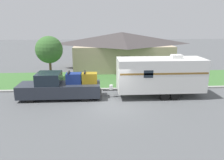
{
  "coord_description": "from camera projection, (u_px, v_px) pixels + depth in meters",
  "views": [
    {
      "loc": [
        -1.07,
        -14.57,
        5.82
      ],
      "look_at": [
        -0.0,
        1.86,
        1.4
      ],
      "focal_mm": 35.0,
      "sensor_mm": 36.0,
      "label": 1
    }
  ],
  "objects": [
    {
      "name": "travel_trailer",
      "position": [
        160.0,
        74.0,
        17.19
      ],
      "size": [
        7.89,
        2.36,
        3.34
      ],
      "color": "black",
      "rests_on": "ground_plane"
    },
    {
      "name": "tree_in_yard",
      "position": [
        49.0,
        50.0,
        21.62
      ],
      "size": [
        2.69,
        2.69,
        4.47
      ],
      "color": "brown",
      "rests_on": "ground_plane"
    },
    {
      "name": "pickup_truck",
      "position": [
        60.0,
        87.0,
        16.92
      ],
      "size": [
        6.36,
        2.02,
        2.11
      ],
      "color": "black",
      "rests_on": "ground_plane"
    },
    {
      "name": "house_across_street",
      "position": [
        122.0,
        50.0,
        27.94
      ],
      "size": [
        12.66,
        8.25,
        4.55
      ],
      "color": "tan",
      "rests_on": "ground_plane"
    },
    {
      "name": "curb_strip",
      "position": [
        111.0,
        89.0,
        19.22
      ],
      "size": [
        80.0,
        0.3,
        0.14
      ],
      "color": "#999993",
      "rests_on": "ground_plane"
    },
    {
      "name": "lawn_strip",
      "position": [
        109.0,
        79.0,
        22.75
      ],
      "size": [
        80.0,
        7.0,
        0.03
      ],
      "color": "#3D6B33",
      "rests_on": "ground_plane"
    },
    {
      "name": "mailbox",
      "position": [
        195.0,
        75.0,
        20.46
      ],
      "size": [
        0.48,
        0.2,
        1.29
      ],
      "color": "brown",
      "rests_on": "ground_plane"
    },
    {
      "name": "ground_plane",
      "position": [
        114.0,
        106.0,
        15.62
      ],
      "size": [
        120.0,
        120.0,
        0.0
      ],
      "primitive_type": "plane",
      "color": "#515456"
    }
  ]
}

